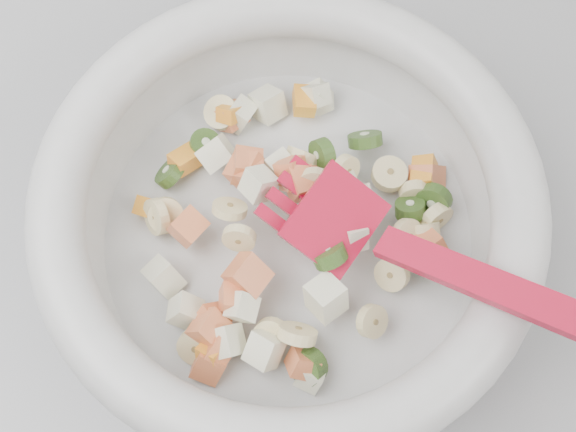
% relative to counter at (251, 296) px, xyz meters
% --- Properties ---
extents(counter, '(2.00, 0.60, 0.90)m').
position_rel_counter_xyz_m(counter, '(0.00, 0.00, 0.00)').
color(counter, gray).
rests_on(counter, ground).
extents(mixing_bowl, '(0.44, 0.35, 0.15)m').
position_rel_counter_xyz_m(mixing_bowl, '(0.08, -0.06, 0.50)').
color(mixing_bowl, '#BABAB8').
rests_on(mixing_bowl, counter).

